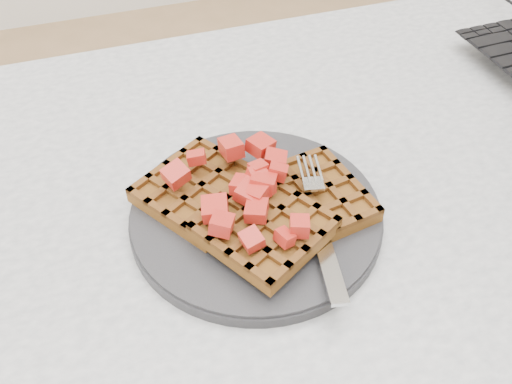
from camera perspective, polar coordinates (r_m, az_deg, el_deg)
table at (r=0.70m, az=12.40°, el=-7.34°), size 1.20×0.80×0.75m
plate at (r=0.57m, az=0.00°, el=-2.29°), size 0.25×0.25×0.02m
waffles at (r=0.55m, az=0.14°, el=-1.20°), size 0.23×0.22×0.03m
strawberry_pile at (r=0.54m, az=0.00°, el=1.06°), size 0.15×0.15×0.02m
fork at (r=0.54m, az=6.23°, el=-3.00°), size 0.06×0.18×0.02m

